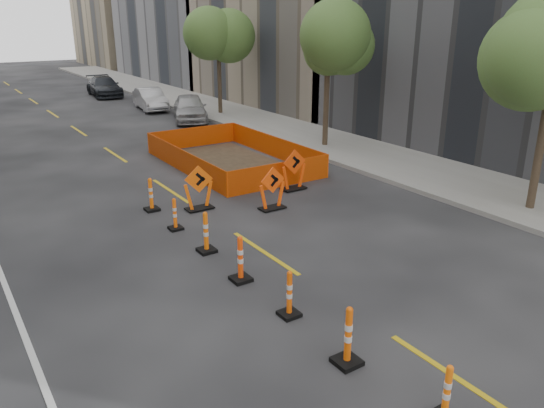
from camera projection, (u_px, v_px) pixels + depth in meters
ground_plane at (375, 325)px, 10.37m from camera, size 140.00×140.00×0.00m
sidewalk_right at (335, 144)px, 24.44m from camera, size 4.00×90.00×0.15m
tree_r_b at (328, 44)px, 22.63m from camera, size 2.80×2.80×5.95m
tree_r_c at (218, 37)px, 30.48m from camera, size 2.80×2.80×5.95m
channelizer_1 at (447, 393)px, 7.78m from camera, size 0.38×0.38×0.97m
channelizer_2 at (348, 336)px, 9.03m from camera, size 0.44×0.44×1.13m
channelizer_3 at (289, 294)px, 10.52m from camera, size 0.39×0.39×1.00m
channelizer_4 at (240, 259)px, 11.91m from camera, size 0.43×0.43×1.10m
channelizer_5 at (206, 232)px, 13.38m from camera, size 0.43×0.43×1.09m
channelizer_6 at (175, 214)px, 14.82m from camera, size 0.37×0.37×0.93m
channelizer_7 at (151, 194)px, 16.24m from camera, size 0.41×0.41×1.05m
chevron_sign_left at (198, 188)px, 16.26m from camera, size 1.09×0.88×1.42m
chevron_sign_center at (272, 188)px, 16.31m from camera, size 0.93×0.58×1.36m
chevron_sign_right at (294, 170)px, 18.13m from camera, size 0.99×0.64×1.44m
safety_fence at (231, 153)px, 21.32m from camera, size 4.29×7.22×0.90m
parked_car_near at (190, 108)px, 29.99m from camera, size 3.26×4.73×1.50m
parked_car_mid at (150, 99)px, 33.56m from camera, size 1.93×4.22×1.34m
parked_car_far at (104, 87)px, 39.11m from camera, size 2.39×4.98×1.40m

